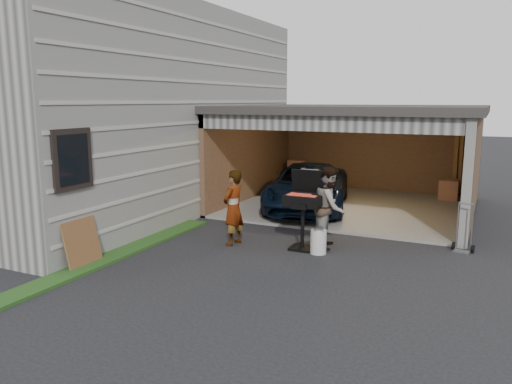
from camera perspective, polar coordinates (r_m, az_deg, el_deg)
ground at (r=9.09m, az=-4.55°, el=-9.14°), size 80.00×80.00×0.00m
house at (r=15.37m, az=-16.90°, el=8.91°), size 7.00×11.00×5.50m
groundcover_strip at (r=9.65m, az=-19.42°, el=-8.37°), size 0.50×8.00×0.06m
garage at (r=14.68m, az=11.42°, el=5.65°), size 6.80×6.30×2.90m
minivan at (r=13.91m, az=5.93°, el=0.34°), size 3.02×4.79×1.23m
woman at (r=10.57m, az=-2.60°, el=-1.80°), size 0.46×0.63×1.61m
man at (r=10.47m, az=8.43°, el=-1.71°), size 0.76×0.92×1.72m
bbq_grill at (r=10.25m, az=5.47°, el=-1.28°), size 0.73×0.64×1.63m
propane_tank at (r=10.14m, az=7.14°, el=-5.66°), size 0.42×0.42×0.49m
plywood_panel at (r=9.78m, az=-19.26°, el=-5.56°), size 0.22×0.80×0.89m
hand_truck at (r=11.00m, az=22.56°, el=-5.37°), size 0.44×0.37×1.02m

